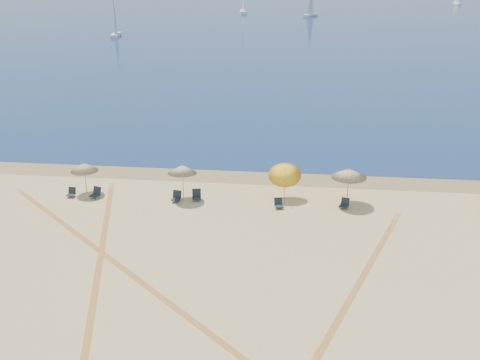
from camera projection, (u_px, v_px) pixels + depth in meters
The scene contains 15 objects.
wet_sand at pixel (246, 176), 41.91m from camera, with size 500.00×500.00×0.00m, color olive.
umbrella_1 at pixel (84, 167), 38.34m from camera, with size 1.85×1.85×2.22m.
umbrella_2 at pixel (182, 169), 37.38m from camera, with size 1.94×1.98×2.44m.
umbrella_3 at pixel (285, 172), 37.45m from camera, with size 2.17×2.19×2.64m.
umbrella_4 at pixel (349, 173), 36.61m from camera, with size 2.28×2.28×2.46m.
chair_2 at pixel (71, 193), 38.38m from camera, with size 0.53×0.62×0.62m.
chair_3 at pixel (96, 193), 38.21m from camera, with size 0.77×0.84×0.71m.
chair_4 at pixel (177, 197), 37.66m from camera, with size 0.61×0.70×0.69m.
chair_5 at pixel (197, 195), 37.87m from camera, with size 0.70×0.78×0.70m.
chair_6 at pixel (279, 204), 36.68m from camera, with size 0.67×0.74×0.63m.
chair_7 at pixel (345, 204), 36.66m from camera, with size 0.70×0.76×0.64m.
sailboat_1 at pixel (115, 24), 111.43m from camera, with size 1.97×5.29×7.69m.
sailboat_2 at pixel (243, 3), 154.37m from camera, with size 2.56×6.31×9.14m.
sailboat_3 at pixel (311, 6), 146.51m from camera, with size 3.80×5.50×8.17m.
tire_tracks at pixel (174, 301), 26.89m from camera, with size 48.33×43.56×0.00m.
Camera 1 is at (3.82, -14.86, 15.23)m, focal length 42.88 mm.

